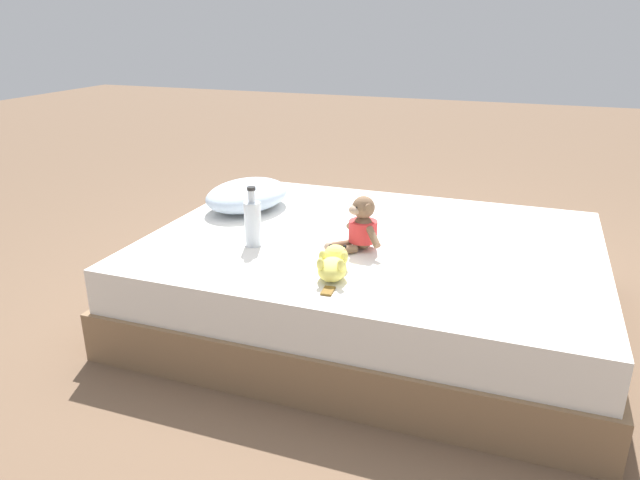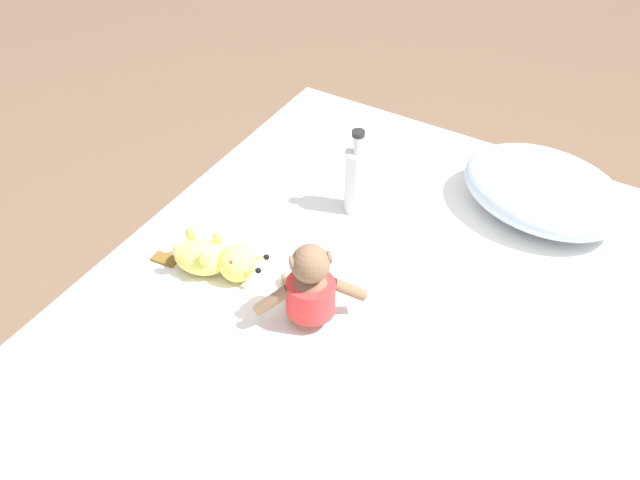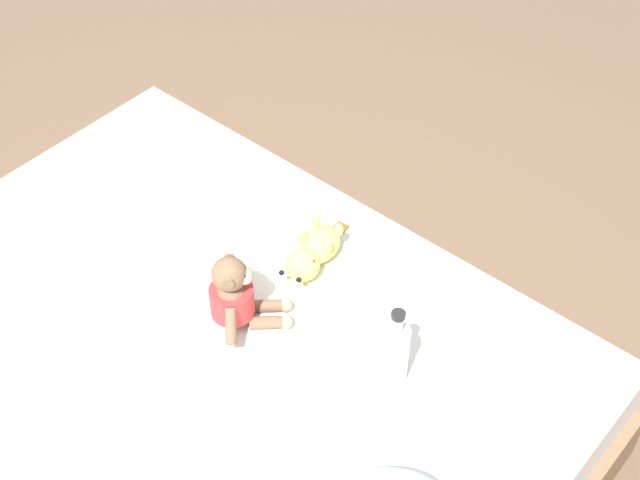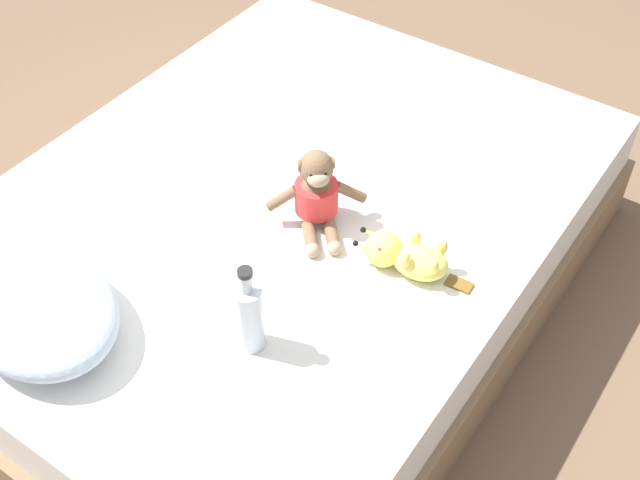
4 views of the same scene
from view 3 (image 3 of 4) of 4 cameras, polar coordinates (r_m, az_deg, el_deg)
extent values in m
plane|color=brown|center=(2.85, -6.94, -11.71)|extent=(16.00, 16.00, 0.00)
cube|color=#846647|center=(2.76, -7.13, -10.49)|extent=(1.53, 2.01, 0.21)
cube|color=white|center=(2.60, -7.53, -7.95)|extent=(1.48, 1.95, 0.19)
ellipsoid|color=brown|center=(2.52, -5.46, -3.82)|extent=(0.15, 0.15, 0.15)
cylinder|color=red|center=(2.52, -5.47, -3.74)|extent=(0.17, 0.17, 0.09)
sphere|color=brown|center=(2.44, -5.64, -2.10)|extent=(0.10, 0.10, 0.10)
ellipsoid|color=tan|center=(2.44, -4.67, -2.19)|extent=(0.08, 0.08, 0.04)
sphere|color=black|center=(2.44, -4.74, -1.63)|extent=(0.01, 0.01, 0.01)
sphere|color=black|center=(2.42, -4.75, -2.25)|extent=(0.01, 0.01, 0.01)
cylinder|color=brown|center=(2.46, -5.62, -1.13)|extent=(0.03, 0.03, 0.03)
cylinder|color=brown|center=(2.40, -5.69, -2.71)|extent=(0.03, 0.03, 0.03)
cylinder|color=brown|center=(2.58, -5.42, -2.07)|extent=(0.09, 0.09, 0.08)
cylinder|color=brown|center=(2.45, -5.54, -5.35)|extent=(0.09, 0.09, 0.08)
cylinder|color=brown|center=(2.58, -3.24, -4.09)|extent=(0.09, 0.10, 0.04)
cylinder|color=brown|center=(2.54, -3.24, -5.12)|extent=(0.09, 0.10, 0.04)
sphere|color=tan|center=(2.58, -2.13, -4.06)|extent=(0.04, 0.04, 0.04)
sphere|color=tan|center=(2.54, -2.11, -5.09)|extent=(0.04, 0.04, 0.04)
ellipsoid|color=#EAE066|center=(2.70, 0.00, -0.27)|extent=(0.17, 0.14, 0.08)
sphere|color=#EAE066|center=(2.64, -1.08, -1.54)|extent=(0.10, 0.10, 0.10)
cone|color=#EAE066|center=(2.59, -1.01, -2.20)|extent=(0.07, 0.04, 0.05)
sphere|color=black|center=(2.57, -1.32, -2.48)|extent=(0.02, 0.02, 0.02)
cone|color=#EAE066|center=(2.61, -2.08, -1.76)|extent=(0.07, 0.04, 0.05)
sphere|color=black|center=(2.59, -2.39, -2.04)|extent=(0.02, 0.02, 0.02)
sphere|color=red|center=(2.61, -0.51, -1.35)|extent=(0.02, 0.02, 0.02)
sphere|color=red|center=(2.63, -1.65, -0.89)|extent=(0.02, 0.02, 0.02)
ellipsoid|color=#EAE066|center=(2.64, 0.48, -0.41)|extent=(0.03, 0.03, 0.05)
ellipsoid|color=#EAE066|center=(2.67, -1.10, 0.21)|extent=(0.03, 0.03, 0.05)
ellipsoid|color=#EAE066|center=(2.69, 1.17, 0.61)|extent=(0.03, 0.03, 0.05)
ellipsoid|color=#EAE066|center=(2.72, -0.24, 1.16)|extent=(0.03, 0.03, 0.05)
cube|color=brown|center=(2.80, 1.09, 0.59)|extent=(0.07, 0.04, 0.01)
cylinder|color=silver|center=(2.37, 4.64, -7.13)|extent=(0.07, 0.07, 0.19)
cylinder|color=silver|center=(2.27, 4.82, -5.20)|extent=(0.03, 0.03, 0.05)
cylinder|color=black|center=(2.25, 4.87, -4.65)|extent=(0.04, 0.04, 0.01)
camera|label=1|loc=(4.01, 12.40, 29.33)|focal=33.16mm
camera|label=2|loc=(2.76, -51.71, 24.89)|focal=54.49mm
camera|label=4|loc=(2.11, 47.86, 22.59)|focal=46.11mm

